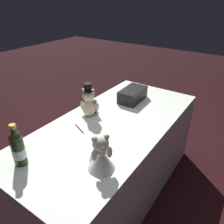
# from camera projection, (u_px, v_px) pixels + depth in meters

# --- Properties ---
(ground_plane) EXTENTS (12.00, 12.00, 0.00)m
(ground_plane) POSITION_uv_depth(u_px,v_px,m) (112.00, 187.00, 2.13)
(ground_plane) COLOR black
(reception_table) EXTENTS (1.80, 0.83, 0.73)m
(reception_table) POSITION_uv_depth(u_px,v_px,m) (112.00, 158.00, 1.95)
(reception_table) COLOR white
(reception_table) RESTS_ON ground_plane
(teddy_bear_groom) EXTENTS (0.16, 0.16, 0.29)m
(teddy_bear_groom) POSITION_uv_depth(u_px,v_px,m) (89.00, 103.00, 1.84)
(teddy_bear_groom) COLOR beige
(teddy_bear_groom) RESTS_ON reception_table
(teddy_bear_bride) EXTENTS (0.21, 0.22, 0.24)m
(teddy_bear_bride) POSITION_uv_depth(u_px,v_px,m) (100.00, 153.00, 1.29)
(teddy_bear_bride) COLOR white
(teddy_bear_bride) RESTS_ON reception_table
(champagne_bottle) EXTENTS (0.08, 0.08, 0.28)m
(champagne_bottle) POSITION_uv_depth(u_px,v_px,m) (18.00, 148.00, 1.30)
(champagne_bottle) COLOR #243618
(champagne_bottle) RESTS_ON reception_table
(signing_pen) EXTENTS (0.07, 0.14, 0.01)m
(signing_pen) POSITION_uv_depth(u_px,v_px,m) (79.00, 129.00, 1.69)
(signing_pen) COLOR maroon
(signing_pen) RESTS_ON reception_table
(gift_case_black) EXTENTS (0.31, 0.19, 0.12)m
(gift_case_black) POSITION_uv_depth(u_px,v_px,m) (133.00, 95.00, 2.12)
(gift_case_black) COLOR black
(gift_case_black) RESTS_ON reception_table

